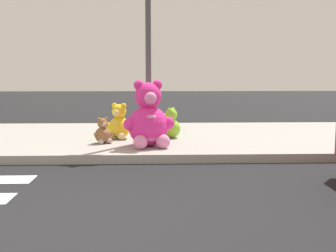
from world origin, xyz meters
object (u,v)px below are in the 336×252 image
(sign_pole, at_px, (148,54))
(plush_lime, at_px, (170,126))
(plush_pink_large, at_px, (149,120))
(plush_brown, at_px, (103,133))
(plush_yellow, at_px, (119,124))

(sign_pole, height_order, plush_lime, sign_pole)
(plush_lime, bearing_deg, sign_pole, -136.00)
(plush_pink_large, distance_m, plush_lime, 1.12)
(plush_lime, bearing_deg, plush_brown, -154.54)
(plush_pink_large, xyz_separation_m, plush_brown, (-0.87, 0.39, -0.28))
(sign_pole, relative_size, plush_brown, 6.44)
(sign_pole, bearing_deg, plush_brown, -167.15)
(plush_brown, xyz_separation_m, plush_yellow, (0.26, 0.56, 0.09))
(sign_pole, xyz_separation_m, plush_brown, (-0.87, -0.20, -1.50))
(plush_brown, bearing_deg, sign_pole, 12.85)
(plush_brown, relative_size, plush_yellow, 0.68)
(plush_yellow, bearing_deg, plush_brown, -114.81)
(plush_lime, distance_m, plush_yellow, 1.05)
(plush_lime, relative_size, plush_yellow, 0.86)
(plush_brown, bearing_deg, plush_pink_large, -23.84)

